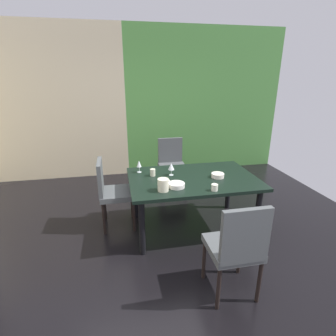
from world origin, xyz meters
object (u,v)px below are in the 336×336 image
(cup_front, at_px, (215,187))
(serving_bowl_left, at_px, (176,185))
(serving_bowl_west, at_px, (218,175))
(cup_right, at_px, (153,172))
(wine_glass_center, at_px, (171,167))
(pitcher_south, at_px, (163,185))
(chair_head_near, at_px, (237,246))
(wine_glass_corner, at_px, (139,164))
(dining_table, at_px, (193,183))
(chair_head_far, at_px, (172,162))
(chair_left_far, at_px, (111,189))

(cup_front, bearing_deg, serving_bowl_left, 155.71)
(serving_bowl_west, height_order, cup_right, cup_right)
(wine_glass_center, relative_size, pitcher_south, 1.15)
(cup_right, relative_size, pitcher_south, 0.65)
(chair_head_near, bearing_deg, wine_glass_corner, 114.44)
(dining_table, bearing_deg, serving_bowl_west, -10.61)
(chair_head_near, bearing_deg, pitcher_south, 119.03)
(dining_table, xyz_separation_m, chair_head_far, (-0.01, 1.20, -0.11))
(chair_head_near, height_order, serving_bowl_west, chair_head_near)
(chair_head_far, xyz_separation_m, cup_front, (0.14, -1.63, 0.22))
(wine_glass_center, relative_size, cup_front, 2.16)
(dining_table, height_order, pitcher_south, pitcher_south)
(chair_left_far, height_order, wine_glass_center, chair_left_far)
(wine_glass_center, bearing_deg, serving_bowl_left, -93.11)
(serving_bowl_west, bearing_deg, cup_right, 164.94)
(chair_left_far, relative_size, serving_bowl_left, 4.82)
(cup_front, bearing_deg, pitcher_south, 169.06)
(serving_bowl_west, relative_size, cup_right, 1.74)
(cup_front, bearing_deg, chair_head_near, -95.68)
(dining_table, distance_m, chair_head_far, 1.20)
(chair_left_far, xyz_separation_m, wine_glass_center, (0.77, -0.12, 0.30))
(dining_table, height_order, serving_bowl_left, serving_bowl_left)
(chair_head_far, xyz_separation_m, cup_right, (-0.47, -1.04, 0.23))
(cup_right, bearing_deg, cup_front, -43.90)
(chair_left_far, relative_size, wine_glass_center, 5.68)
(chair_head_far, relative_size, cup_right, 10.11)
(wine_glass_center, relative_size, serving_bowl_left, 0.85)
(cup_right, xyz_separation_m, pitcher_south, (0.05, -0.48, 0.03))
(cup_front, distance_m, cup_right, 0.85)
(serving_bowl_left, bearing_deg, wine_glass_corner, 122.90)
(cup_right, bearing_deg, wine_glass_center, -5.67)
(chair_left_far, height_order, wine_glass_corner, chair_left_far)
(serving_bowl_left, bearing_deg, chair_head_near, -71.37)
(serving_bowl_west, height_order, pitcher_south, pitcher_south)
(serving_bowl_left, bearing_deg, wine_glass_center, 86.89)
(pitcher_south, bearing_deg, serving_bowl_left, 22.57)
(wine_glass_corner, bearing_deg, cup_front, -44.51)
(pitcher_south, bearing_deg, cup_front, -10.94)
(dining_table, height_order, cup_front, cup_front)
(wine_glass_center, bearing_deg, serving_bowl_west, -18.84)
(dining_table, height_order, serving_bowl_west, serving_bowl_west)
(wine_glass_center, relative_size, serving_bowl_west, 1.02)
(chair_head_far, bearing_deg, serving_bowl_west, 104.50)
(chair_left_far, height_order, serving_bowl_west, chair_left_far)
(wine_glass_corner, relative_size, wine_glass_center, 0.99)
(chair_head_near, bearing_deg, dining_table, 92.26)
(chair_head_near, distance_m, cup_front, 0.80)
(pitcher_south, bearing_deg, cup_right, 95.84)
(wine_glass_center, distance_m, cup_front, 0.68)
(wine_glass_corner, distance_m, pitcher_south, 0.68)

